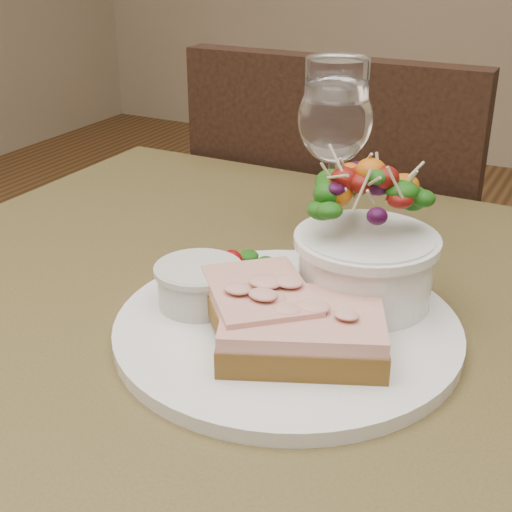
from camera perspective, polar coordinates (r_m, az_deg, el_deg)
The scene contains 9 objects.
cafe_table at distance 0.66m, azimuth -1.11°, elevation -13.49°, with size 0.80×0.80×0.75m.
chair_far at distance 1.35m, azimuth 7.54°, elevation -9.56°, with size 0.43×0.43×0.90m.
dinner_plate at distance 0.59m, azimuth 2.50°, elevation -5.77°, with size 0.28×0.28×0.01m, color white.
sandwich_front at distance 0.54m, azimuth 3.72°, elevation -5.92°, with size 0.15×0.13×0.03m.
sandwich_back at distance 0.56m, azimuth 0.27°, elevation -3.88°, with size 0.13×0.13×0.03m.
ramekin at distance 0.60m, azimuth -4.60°, elevation -2.19°, with size 0.07×0.07×0.04m.
salad_bowl at distance 0.60m, azimuth 8.88°, elevation 1.51°, with size 0.11×0.11×0.13m.
garnish at distance 0.66m, azimuth -0.98°, elevation -0.66°, with size 0.05×0.04×0.02m.
wine_glass at distance 0.73m, azimuth 6.33°, elevation 10.42°, with size 0.08×0.08×0.18m.
Camera 1 is at (0.25, -0.45, 1.06)m, focal length 50.00 mm.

